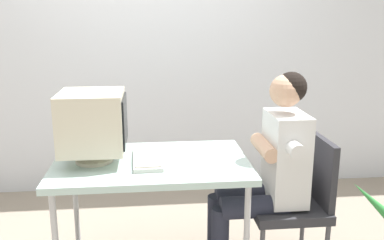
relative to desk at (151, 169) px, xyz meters
name	(u,v)px	position (x,y,z in m)	size (l,w,h in m)	color
wall_back	(181,27)	(0.30, 1.40, 0.81)	(8.00, 0.10, 3.00)	silver
desk	(151,169)	(0.00, 0.00, 0.00)	(1.19, 0.76, 0.74)	#B7B7BC
crt_monitor	(92,122)	(-0.34, 0.02, 0.30)	(0.38, 0.39, 0.43)	beige
keyboard	(147,159)	(-0.02, -0.01, 0.07)	(0.19, 0.42, 0.03)	silver
office_chair	(296,196)	(0.92, -0.04, -0.21)	(0.47, 0.47, 0.87)	#4C4C51
person_seated	(268,167)	(0.73, -0.04, 0.00)	(0.71, 0.55, 1.28)	silver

